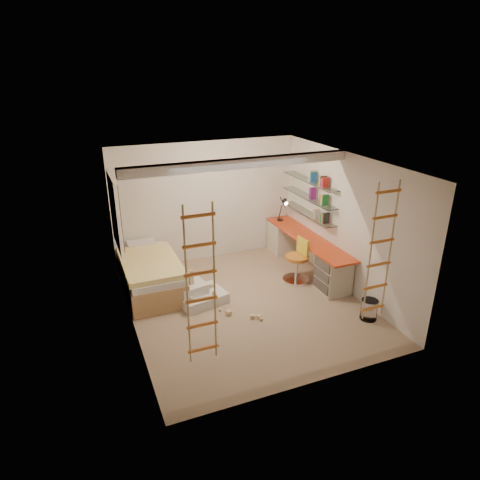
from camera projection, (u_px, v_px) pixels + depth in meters
name	position (u px, v px, depth m)	size (l,w,h in m)	color
floor	(246.00, 304.00, 7.76)	(4.50, 4.50, 0.00)	#947C5F
ceiling_beam	(240.00, 163.00, 7.06)	(4.00, 0.18, 0.16)	white
window_frame	(115.00, 212.00, 7.77)	(0.06, 1.15, 1.35)	white
window_blind	(117.00, 212.00, 7.79)	(0.02, 1.00, 1.20)	#4C2D1E
rope_ladder_left	(201.00, 287.00, 5.21)	(0.41, 0.04, 2.13)	orange
rope_ladder_right	(380.00, 253.00, 6.16)	(0.41, 0.04, 2.13)	orange
waste_bin	(369.00, 310.00, 7.25)	(0.29, 0.29, 0.36)	white
desk	(306.00, 252.00, 8.94)	(0.56, 2.80, 0.75)	red
shelves	(309.00, 197.00, 8.81)	(0.25, 1.80, 0.71)	white
bed	(150.00, 274.00, 8.17)	(1.02, 2.00, 0.69)	#AD7F51
task_lamp	(284.00, 206.00, 9.47)	(0.14, 0.36, 0.57)	black
swivel_chair	(297.00, 266.00, 8.48)	(0.57, 0.57, 0.90)	#BC6D24
play_platform	(198.00, 295.00, 7.79)	(0.95, 0.81, 0.37)	silver
toy_blocks	(218.00, 298.00, 7.53)	(1.06, 1.17, 0.64)	#CCB284
books	(309.00, 191.00, 8.76)	(0.14, 0.52, 0.92)	#262626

